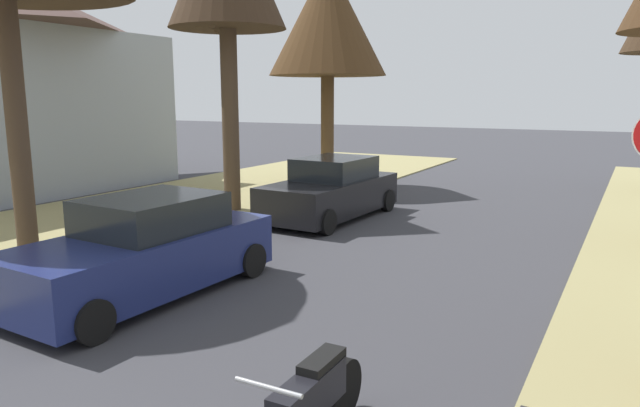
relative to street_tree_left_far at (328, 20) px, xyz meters
name	(u,v)px	position (x,y,z in m)	size (l,w,h in m)	color
street_tree_left_far	(328,20)	(0.00, 0.00, 0.00)	(3.93, 3.93, 7.50)	brown
parked_sedan_navy	(145,251)	(2.69, -11.12, -4.91)	(2.09, 4.47, 1.57)	navy
parked_sedan_black	(331,191)	(2.49, -4.42, -4.91)	(2.09, 4.47, 1.57)	black
parked_motorcycle	(309,405)	(7.10, -13.55, -5.15)	(0.60, 2.05, 0.97)	black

